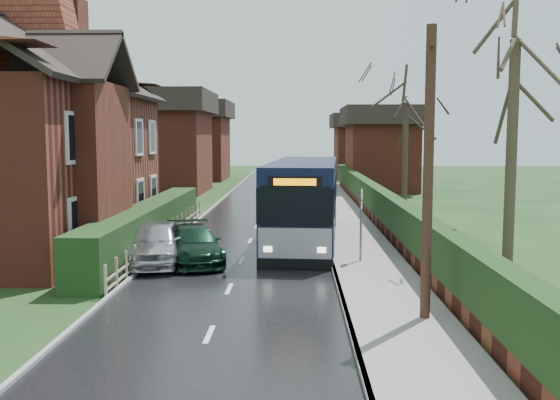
{
  "coord_description": "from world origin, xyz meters",
  "views": [
    {
      "loc": [
        1.85,
        -18.94,
        4.26
      ],
      "look_at": [
        1.24,
        4.9,
        1.8
      ],
      "focal_mm": 40.0,
      "sensor_mm": 36.0,
      "label": 1
    }
  ],
  "objects_px": {
    "brick_house": "(20,133)",
    "bus_stop_sign": "(361,215)",
    "bus": "(304,202)",
    "car_green": "(193,244)",
    "telegraph_pole": "(428,176)",
    "car_silver": "(156,243)"
  },
  "relations": [
    {
      "from": "brick_house",
      "to": "bus",
      "type": "bearing_deg",
      "value": 5.32
    },
    {
      "from": "car_green",
      "to": "telegraph_pole",
      "type": "xyz_separation_m",
      "value": [
        6.4,
        -6.68,
        2.76
      ]
    },
    {
      "from": "car_silver",
      "to": "bus_stop_sign",
      "type": "height_order",
      "value": "bus_stop_sign"
    },
    {
      "from": "car_green",
      "to": "telegraph_pole",
      "type": "height_order",
      "value": "telegraph_pole"
    },
    {
      "from": "brick_house",
      "to": "car_green",
      "type": "height_order",
      "value": "brick_house"
    },
    {
      "from": "bus",
      "to": "bus_stop_sign",
      "type": "relative_size",
      "value": 4.29
    },
    {
      "from": "bus_stop_sign",
      "to": "bus",
      "type": "bearing_deg",
      "value": 112.32
    },
    {
      "from": "brick_house",
      "to": "car_silver",
      "type": "xyz_separation_m",
      "value": [
        5.93,
        -3.43,
        -3.65
      ]
    },
    {
      "from": "bus",
      "to": "bus_stop_sign",
      "type": "xyz_separation_m",
      "value": [
        1.8,
        -4.33,
        0.05
      ]
    },
    {
      "from": "telegraph_pole",
      "to": "car_silver",
      "type": "bearing_deg",
      "value": 144.85
    },
    {
      "from": "bus",
      "to": "telegraph_pole",
      "type": "distance_m",
      "value": 11.24
    },
    {
      "from": "bus_stop_sign",
      "to": "telegraph_pole",
      "type": "relative_size",
      "value": 0.38
    },
    {
      "from": "telegraph_pole",
      "to": "bus_stop_sign",
      "type": "bearing_deg",
      "value": 101.78
    },
    {
      "from": "telegraph_pole",
      "to": "car_green",
      "type": "bearing_deg",
      "value": 138.51
    },
    {
      "from": "car_silver",
      "to": "car_green",
      "type": "height_order",
      "value": "car_silver"
    },
    {
      "from": "brick_house",
      "to": "car_green",
      "type": "xyz_separation_m",
      "value": [
        7.13,
        -3.1,
        -3.75
      ]
    },
    {
      "from": "car_green",
      "to": "bus_stop_sign",
      "type": "distance_m",
      "value": 5.7
    },
    {
      "from": "bus_stop_sign",
      "to": "telegraph_pole",
      "type": "height_order",
      "value": "telegraph_pole"
    },
    {
      "from": "brick_house",
      "to": "telegraph_pole",
      "type": "height_order",
      "value": "brick_house"
    },
    {
      "from": "brick_house",
      "to": "bus_stop_sign",
      "type": "bearing_deg",
      "value": -14.59
    },
    {
      "from": "brick_house",
      "to": "bus_stop_sign",
      "type": "height_order",
      "value": "brick_house"
    },
    {
      "from": "bus",
      "to": "car_silver",
      "type": "bearing_deg",
      "value": -134.24
    }
  ]
}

